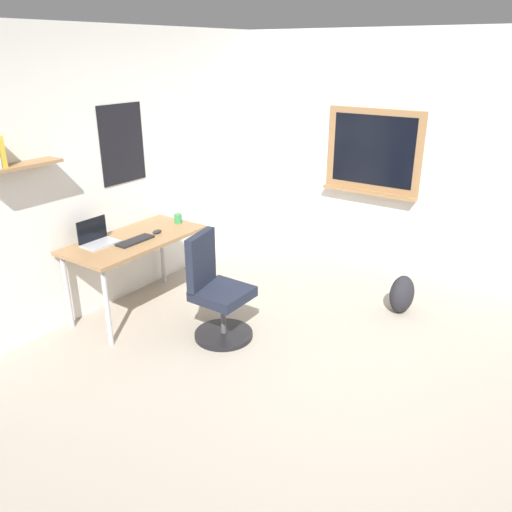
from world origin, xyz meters
TOP-DOWN VIEW (x-y plane):
  - ground_plane at (0.00, 0.00)m, footprint 5.20×5.20m
  - wall_back at (-0.01, 2.45)m, footprint 5.00×0.30m
  - wall_right at (2.45, 0.03)m, footprint 0.22×5.00m
  - desk at (0.02, 2.04)m, footprint 1.32×0.66m
  - office_chair at (0.07, 1.11)m, footprint 0.52×0.53m
  - laptop at (-0.28, 2.20)m, footprint 0.31×0.21m
  - keyboard at (-0.04, 1.96)m, footprint 0.37×0.13m
  - computer_mouse at (0.24, 1.96)m, footprint 0.10×0.06m
  - coffee_mug at (0.58, 2.01)m, footprint 0.08×0.08m
  - backpack at (1.45, -0.07)m, footprint 0.32×0.22m

SIDE VIEW (x-z plane):
  - ground_plane at x=0.00m, z-range 0.00..0.00m
  - backpack at x=1.45m, z-range 0.00..0.37m
  - office_chair at x=0.07m, z-range -0.07..0.88m
  - desk at x=0.02m, z-range 0.30..1.05m
  - keyboard at x=-0.04m, z-range 0.75..0.77m
  - computer_mouse at x=0.24m, z-range 0.75..0.79m
  - coffee_mug at x=0.58m, z-range 0.75..0.84m
  - laptop at x=-0.28m, z-range 0.69..0.92m
  - wall_right at x=2.45m, z-range 0.00..2.60m
  - wall_back at x=-0.01m, z-range 0.00..2.60m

